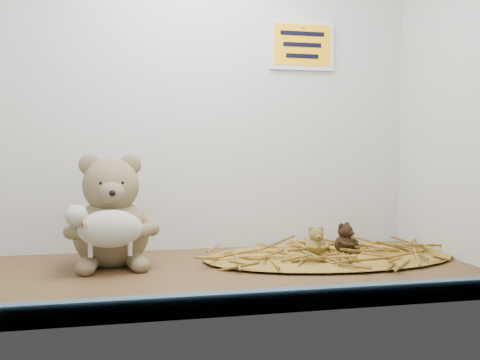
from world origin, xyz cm
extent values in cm
cube|color=#493519|center=(0.00, 0.00, 0.00)|extent=(120.00, 60.00, 0.40)
cube|color=silver|center=(0.00, 30.00, 45.00)|extent=(120.00, 0.40, 90.00)
cube|color=silver|center=(60.00, 0.00, 45.00)|extent=(0.40, 60.00, 90.00)
cube|color=#3B5D72|center=(0.00, -28.80, 1.80)|extent=(119.28, 2.20, 3.60)
ellipsoid|color=olive|center=(31.23, 10.41, 0.61)|extent=(62.98, 36.57, 1.22)
cube|color=#FFAE0D|center=(30.00, 29.40, 55.00)|extent=(16.00, 1.20, 11.00)
camera|label=1|loc=(-17.84, -111.07, 25.86)|focal=40.00mm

